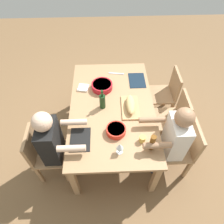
# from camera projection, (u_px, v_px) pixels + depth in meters

# --- Properties ---
(ground_plane) EXTENTS (8.00, 8.00, 0.00)m
(ground_plane) POSITION_uv_depth(u_px,v_px,m) (112.00, 138.00, 3.22)
(ground_plane) COLOR brown
(dining_table) EXTENTS (1.76, 1.08, 0.74)m
(dining_table) POSITION_uv_depth(u_px,v_px,m) (112.00, 110.00, 2.71)
(dining_table) COLOR #A87F56
(dining_table) RESTS_ON ground_plane
(chair_far_left) EXTENTS (0.40, 0.40, 0.85)m
(chair_far_left) POSITION_uv_depth(u_px,v_px,m) (43.00, 152.00, 2.52)
(chair_far_left) COLOR #A87F56
(chair_far_left) RESTS_ON ground_plane
(diner_far_left) EXTENTS (0.41, 0.53, 1.20)m
(diner_far_left) POSITION_uv_depth(u_px,v_px,m) (55.00, 142.00, 2.36)
(diner_far_left) COLOR #2D2D38
(diner_far_left) RESTS_ON ground_plane
(chair_near_right) EXTENTS (0.40, 0.40, 0.85)m
(chair_near_right) POSITION_uv_depth(u_px,v_px,m) (166.00, 92.00, 3.18)
(chair_near_right) COLOR #A87F56
(chair_near_right) RESTS_ON ground_plane
(chair_near_left) EXTENTS (0.40, 0.40, 0.85)m
(chair_near_left) POSITION_uv_depth(u_px,v_px,m) (183.00, 147.00, 2.56)
(chair_near_left) COLOR #A87F56
(chair_near_left) RESTS_ON ground_plane
(diner_near_left) EXTENTS (0.41, 0.53, 1.20)m
(diner_near_left) POSITION_uv_depth(u_px,v_px,m) (172.00, 138.00, 2.39)
(diner_near_left) COLOR #2D2D38
(diner_near_left) RESTS_ON ground_plane
(chair_near_center) EXTENTS (0.40, 0.40, 0.85)m
(chair_near_center) POSITION_uv_depth(u_px,v_px,m) (174.00, 117.00, 2.87)
(chair_near_center) COLOR #A87F56
(chair_near_center) RESTS_ON ground_plane
(serving_bowl_greens) EXTENTS (0.29, 0.29, 0.08)m
(serving_bowl_greens) POSITION_uv_depth(u_px,v_px,m) (102.00, 86.00, 2.83)
(serving_bowl_greens) COLOR #B21923
(serving_bowl_greens) RESTS_ON dining_table
(serving_bowl_salad) EXTENTS (0.23, 0.23, 0.07)m
(serving_bowl_salad) POSITION_uv_depth(u_px,v_px,m) (116.00, 130.00, 2.37)
(serving_bowl_salad) COLOR red
(serving_bowl_salad) RESTS_ON dining_table
(cutting_board) EXTENTS (0.40, 0.23, 0.02)m
(cutting_board) POSITION_uv_depth(u_px,v_px,m) (130.00, 107.00, 2.63)
(cutting_board) COLOR tan
(cutting_board) RESTS_ON dining_table
(bread_loaf) EXTENTS (0.32, 0.12, 0.09)m
(bread_loaf) POSITION_uv_depth(u_px,v_px,m) (130.00, 105.00, 2.58)
(bread_loaf) COLOR tan
(bread_loaf) RESTS_ON cutting_board
(wine_bottle) EXTENTS (0.08, 0.08, 0.29)m
(wine_bottle) POSITION_uv_depth(u_px,v_px,m) (102.00, 101.00, 2.56)
(wine_bottle) COLOR #193819
(wine_bottle) RESTS_ON dining_table
(beer_bottle) EXTENTS (0.06, 0.06, 0.22)m
(beer_bottle) POSITION_uv_depth(u_px,v_px,m) (152.00, 142.00, 2.18)
(beer_bottle) COLOR brown
(beer_bottle) RESTS_ON dining_table
(wine_glass) EXTENTS (0.08, 0.08, 0.17)m
(wine_glass) POSITION_uv_depth(u_px,v_px,m) (120.00, 147.00, 2.14)
(wine_glass) COLOR silver
(wine_glass) RESTS_ON dining_table
(placemat_far_left) EXTENTS (0.32, 0.23, 0.01)m
(placemat_far_left) POSITION_uv_depth(u_px,v_px,m) (80.00, 139.00, 2.33)
(placemat_far_left) COLOR black
(placemat_far_left) RESTS_ON dining_table
(placemat_near_right) EXTENTS (0.32, 0.23, 0.01)m
(placemat_near_right) POSITION_uv_depth(u_px,v_px,m) (137.00, 80.00, 2.96)
(placemat_near_right) COLOR #142333
(placemat_near_right) RESTS_ON dining_table
(cup_near_left) EXTENTS (0.07, 0.07, 0.08)m
(cup_near_left) POSITION_uv_depth(u_px,v_px,m) (142.00, 139.00, 2.29)
(cup_near_left) COLOR gold
(cup_near_left) RESTS_ON dining_table
(carving_knife) EXTENTS (0.06, 0.23, 0.01)m
(carving_knife) POSITION_uv_depth(u_px,v_px,m) (116.00, 73.00, 3.06)
(carving_knife) COLOR silver
(carving_knife) RESTS_ON dining_table
(napkin_stack) EXTENTS (0.16, 0.16, 0.02)m
(napkin_stack) POSITION_uv_depth(u_px,v_px,m) (83.00, 88.00, 2.85)
(napkin_stack) COLOR white
(napkin_stack) RESTS_ON dining_table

